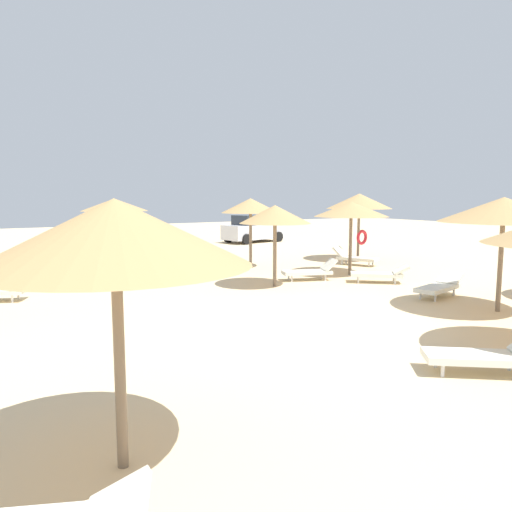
% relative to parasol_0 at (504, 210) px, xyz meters
% --- Properties ---
extents(ground_plane, '(80.00, 80.00, 0.00)m').
position_rel_parasol_0_xyz_m(ground_plane, '(-4.32, 1.75, -2.58)').
color(ground_plane, beige).
extents(parasol_0, '(3.14, 3.14, 2.90)m').
position_rel_parasol_0_xyz_m(parasol_0, '(0.00, 0.00, 0.00)').
color(parasol_0, '#75604C').
rests_on(parasol_0, ground).
extents(parasol_1, '(2.83, 2.83, 2.90)m').
position_rel_parasol_0_xyz_m(parasol_1, '(-10.21, -2.16, -0.03)').
color(parasol_1, '#75604C').
rests_on(parasol_1, ground).
extents(parasol_3, '(2.94, 2.94, 3.03)m').
position_rel_parasol_0_xyz_m(parasol_3, '(3.88, 9.27, 0.08)').
color(parasol_3, '#75604C').
rests_on(parasol_3, ground).
extents(parasol_4, '(2.75, 2.75, 2.71)m').
position_rel_parasol_0_xyz_m(parasol_4, '(0.79, 6.39, -0.15)').
color(parasol_4, '#75604C').
rests_on(parasol_4, ground).
extents(parasol_5, '(2.30, 2.30, 2.63)m').
position_rel_parasol_0_xyz_m(parasol_5, '(-2.95, 5.83, -0.25)').
color(parasol_5, '#75604C').
rests_on(parasol_5, ground).
extents(parasol_7, '(2.67, 2.67, 2.82)m').
position_rel_parasol_0_xyz_m(parasol_7, '(-6.18, 12.74, -0.03)').
color(parasol_7, '#75604C').
rests_on(parasol_7, ground).
extents(parasol_8, '(2.39, 2.39, 2.83)m').
position_rel_parasol_0_xyz_m(parasol_8, '(-1.49, 9.83, -0.06)').
color(parasol_8, '#75604C').
rests_on(parasol_8, ground).
extents(lounger_0, '(2.00, 1.06, 0.65)m').
position_rel_parasol_0_xyz_m(lounger_0, '(0.26, 1.97, -2.27)').
color(lounger_0, silver).
rests_on(lounger_0, ground).
extents(lounger_3, '(1.37, 1.97, 0.75)m').
position_rel_parasol_0_xyz_m(lounger_3, '(2.66, 8.18, -2.26)').
color(lounger_3, silver).
rests_on(lounger_3, ground).
extents(lounger_4, '(1.87, 1.73, 0.63)m').
position_rel_parasol_0_xyz_m(lounger_4, '(0.47, 4.52, -2.27)').
color(lounger_4, silver).
rests_on(lounger_4, ground).
extents(lounger_5, '(1.98, 1.25, 0.75)m').
position_rel_parasol_0_xyz_m(lounger_5, '(-1.22, 6.17, -2.26)').
color(lounger_5, silver).
rests_on(lounger_5, ground).
extents(lounger_6, '(1.88, 1.66, 0.73)m').
position_rel_parasol_0_xyz_m(lounger_6, '(-4.29, -2.52, -2.26)').
color(lounger_6, silver).
rests_on(lounger_6, ground).
extents(lounger_7, '(2.02, 1.18, 0.63)m').
position_rel_parasol_0_xyz_m(lounger_7, '(-6.98, 10.75, -2.27)').
color(lounger_7, silver).
rests_on(lounger_7, ground).
extents(parked_car, '(4.25, 2.57, 1.72)m').
position_rel_parasol_0_xyz_m(parked_car, '(4.27, 19.25, -1.76)').
color(parked_car, silver).
rests_on(parked_car, ground).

